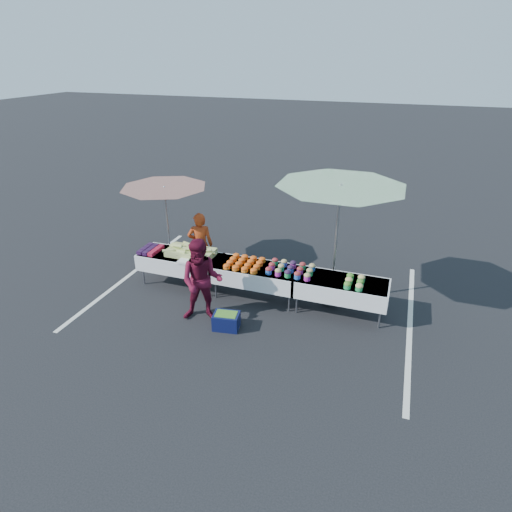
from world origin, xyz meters
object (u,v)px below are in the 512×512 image
(table_center, at_px, (256,274))
(umbrella_left, at_px, (165,194))
(vendor, at_px, (201,245))
(storage_bin, at_px, (226,321))
(table_left, at_px, (181,261))
(umbrella_right, at_px, (340,196))
(table_right, at_px, (341,288))
(customer, at_px, (202,281))

(table_center, height_order, umbrella_left, umbrella_left)
(vendor, distance_m, storage_bin, 2.37)
(table_left, xyz_separation_m, table_center, (1.80, 0.00, 0.00))
(table_left, distance_m, table_center, 1.80)
(umbrella_right, bearing_deg, umbrella_left, 175.28)
(table_center, relative_size, table_right, 1.00)
(umbrella_left, height_order, storage_bin, umbrella_left)
(table_left, height_order, vendor, vendor)
(vendor, xyz_separation_m, customer, (0.84, -1.66, 0.07))
(customer, distance_m, umbrella_left, 2.75)
(umbrella_left, distance_m, storage_bin, 3.51)
(table_left, distance_m, table_right, 3.60)
(table_center, xyz_separation_m, umbrella_left, (-2.50, 0.74, 1.28))
(vendor, bearing_deg, table_left, 45.19)
(table_right, distance_m, umbrella_left, 4.55)
(umbrella_right, relative_size, storage_bin, 6.07)
(table_right, bearing_deg, customer, -156.25)
(umbrella_right, xyz_separation_m, storage_bin, (-1.73, -1.66, -2.18))
(table_left, xyz_separation_m, table_right, (3.60, 0.00, 0.00))
(table_center, height_order, storage_bin, table_center)
(table_right, relative_size, umbrella_right, 0.56)
(table_center, distance_m, umbrella_right, 2.39)
(table_left, relative_size, umbrella_right, 0.56)
(customer, xyz_separation_m, storage_bin, (0.56, -0.15, -0.69))
(vendor, height_order, umbrella_right, umbrella_right)
(table_right, xyz_separation_m, umbrella_left, (-4.30, 0.74, 1.28))
(table_right, height_order, customer, customer)
(table_left, relative_size, vendor, 1.18)
(table_right, distance_m, umbrella_right, 1.82)
(vendor, bearing_deg, storage_bin, 106.47)
(table_center, distance_m, table_right, 1.80)
(table_center, relative_size, vendor, 1.18)
(table_left, distance_m, vendor, 0.63)
(table_center, distance_m, customer, 1.35)
(vendor, bearing_deg, table_right, 149.62)
(table_right, height_order, umbrella_left, umbrella_left)
(table_left, xyz_separation_m, umbrella_right, (3.37, 0.40, 1.76))
(table_left, xyz_separation_m, vendor, (0.24, 0.55, 0.20))
(table_right, bearing_deg, storage_bin, -147.25)
(table_right, distance_m, storage_bin, 2.37)
(umbrella_left, distance_m, umbrella_right, 4.11)
(customer, distance_m, storage_bin, 0.90)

